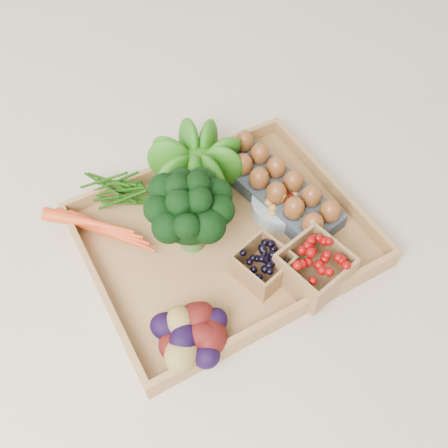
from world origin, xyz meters
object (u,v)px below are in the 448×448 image
broccoli (191,224)px  cherry_bowl (280,206)px  tray (224,239)px  egg_carton (275,190)px

broccoli → cherry_bowl: broccoli is taller
tray → cherry_bowl: bearing=0.8°
tray → broccoli: broccoli is taller
cherry_bowl → egg_carton: egg_carton is taller
tray → egg_carton: bearing=15.8°
broccoli → tray: bearing=-16.0°
tray → cherry_bowl: 0.14m
tray → broccoli: (-0.06, 0.02, 0.07)m
egg_carton → cherry_bowl: bearing=-119.3°
cherry_bowl → broccoli: bearing=175.4°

